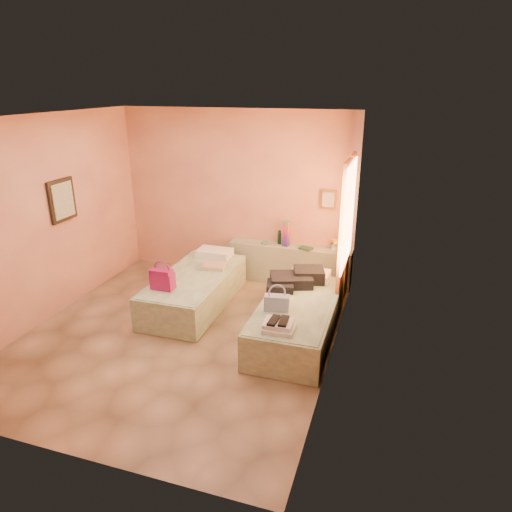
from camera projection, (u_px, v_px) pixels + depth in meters
The scene contains 16 objects.
ground at pixel (181, 334), 6.14m from camera, with size 4.50×4.50×0.00m, color tan.
room_walls at pixel (207, 195), 5.96m from camera, with size 4.02×4.51×2.81m.
headboard_ledge at pixel (289, 264), 7.62m from camera, with size 2.05×0.30×0.65m, color gray.
bed_left at pixel (195, 290), 6.86m from camera, with size 0.90×2.00×0.50m, color #B4D0A7.
bed_right at pixel (297, 320), 5.99m from camera, with size 0.90×2.00×0.50m, color #B4D0A7.
water_bottle at pixel (279, 237), 7.57m from camera, with size 0.06×0.06×0.22m, color #163D25.
rainbow_box at pixel (286, 234), 7.43m from camera, with size 0.10×0.10×0.43m, color #9E1356.
small_dish at pixel (265, 243), 7.61m from camera, with size 0.13×0.13×0.03m, color #4B8A6C.
green_book at pixel (306, 248), 7.35m from camera, with size 0.20×0.14×0.03m, color #24442D.
flower_vase at pixel (335, 243), 7.29m from camera, with size 0.18×0.18×0.23m, color silver.
magenta_handbag at pixel (163, 279), 6.25m from camera, with size 0.31×0.18×0.29m, color #9E1356.
khaki_garment at pixel (214, 266), 7.00m from camera, with size 0.34×0.27×0.06m, color tan.
clothes_pile at pixel (295, 279), 6.38m from camera, with size 0.63×0.63×0.19m, color black.
blue_handbag at pixel (277, 303), 5.68m from camera, with size 0.31×0.13×0.20m, color #41659D.
towel_stack at pixel (279, 326), 5.23m from camera, with size 0.35×0.30×0.10m, color silver.
sandal_pair at pixel (278, 321), 5.21m from camera, with size 0.19×0.25×0.03m, color black.
Camera 1 is at (2.59, -4.81, 3.16)m, focal length 32.00 mm.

